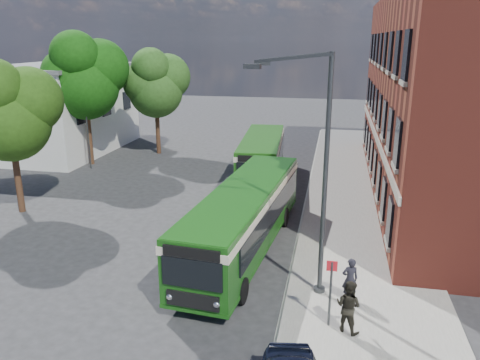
# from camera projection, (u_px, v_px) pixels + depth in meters

# --- Properties ---
(ground) EXTENTS (120.00, 120.00, 0.00)m
(ground) POSITION_uv_depth(u_px,v_px,m) (203.00, 259.00, 20.81)
(ground) COLOR #29292B
(ground) RESTS_ON ground
(pavement) EXTENTS (6.00, 48.00, 0.15)m
(pavement) POSITION_uv_depth(u_px,v_px,m) (358.00, 208.00, 26.94)
(pavement) COLOR gray
(pavement) RESTS_ON ground
(kerb_line) EXTENTS (0.12, 48.00, 0.01)m
(kerb_line) POSITION_uv_depth(u_px,v_px,m) (305.00, 205.00, 27.55)
(kerb_line) COLOR beige
(kerb_line) RESTS_ON ground
(white_building) EXTENTS (9.40, 13.40, 7.30)m
(white_building) POSITION_uv_depth(u_px,v_px,m) (58.00, 109.00, 40.10)
(white_building) COLOR silver
(white_building) RESTS_ON ground
(flagpole) EXTENTS (0.95, 0.10, 9.00)m
(flagpole) POSITION_uv_depth(u_px,v_px,m) (86.00, 103.00, 33.97)
(flagpole) COLOR #343739
(flagpole) RESTS_ON ground
(street_lamp) EXTENTS (2.96, 2.38, 9.00)m
(street_lamp) POSITION_uv_depth(u_px,v_px,m) (315.00, 174.00, 16.61)
(street_lamp) COLOR #343739
(street_lamp) RESTS_ON ground
(bus_stop_sign) EXTENTS (0.35, 0.08, 2.52)m
(bus_stop_sign) POSITION_uv_depth(u_px,v_px,m) (331.00, 289.00, 15.35)
(bus_stop_sign) COLOR #343739
(bus_stop_sign) RESTS_ON ground
(bus_front) EXTENTS (3.68, 12.68, 3.02)m
(bus_front) POSITION_uv_depth(u_px,v_px,m) (244.00, 213.00, 21.14)
(bus_front) COLOR #164C11
(bus_front) RESTS_ON ground
(bus_rear) EXTENTS (3.25, 10.03, 3.02)m
(bus_rear) POSITION_uv_depth(u_px,v_px,m) (262.00, 154.00, 32.05)
(bus_rear) COLOR #1E5414
(bus_rear) RESTS_ON ground
(pedestrian_a) EXTENTS (0.69, 0.55, 1.66)m
(pedestrian_a) POSITION_uv_depth(u_px,v_px,m) (350.00, 279.00, 17.05)
(pedestrian_a) COLOR black
(pedestrian_a) RESTS_ON pavement
(pedestrian_b) EXTENTS (1.10, 1.02, 1.80)m
(pedestrian_b) POSITION_uv_depth(u_px,v_px,m) (348.00, 306.00, 15.21)
(pedestrian_b) COLOR black
(pedestrian_b) RESTS_ON pavement
(tree_left) EXTENTS (5.05, 4.80, 8.52)m
(tree_left) POSITION_uv_depth(u_px,v_px,m) (8.00, 110.00, 24.83)
(tree_left) COLOR #341E13
(tree_left) RESTS_ON ground
(tree_mid) EXTENTS (5.94, 5.65, 10.03)m
(tree_mid) POSITION_uv_depth(u_px,v_px,m) (84.00, 75.00, 34.61)
(tree_mid) COLOR #341E13
(tree_mid) RESTS_ON ground
(tree_right) EXTENTS (5.20, 4.94, 8.77)m
(tree_right) POSITION_uv_depth(u_px,v_px,m) (156.00, 83.00, 38.32)
(tree_right) COLOR #341E13
(tree_right) RESTS_ON ground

